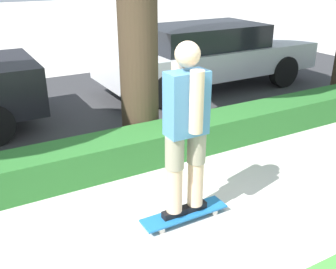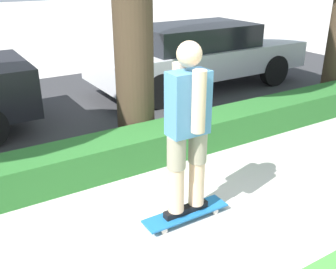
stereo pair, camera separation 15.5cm
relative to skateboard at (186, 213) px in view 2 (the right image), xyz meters
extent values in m
plane|color=beige|center=(0.06, -0.18, -0.07)|extent=(60.00, 60.00, 0.00)
cube|color=#38383A|center=(0.06, 4.02, -0.06)|extent=(16.43, 5.00, 0.01)
cube|color=#2D702D|center=(0.06, 1.42, 0.16)|extent=(16.43, 0.60, 0.45)
cube|color=#1E6BAD|center=(0.00, 0.00, 0.00)|extent=(0.96, 0.24, 0.02)
cylinder|color=silver|center=(0.33, -0.09, -0.04)|extent=(0.06, 0.04, 0.06)
cylinder|color=silver|center=(0.33, 0.09, -0.04)|extent=(0.06, 0.04, 0.06)
cylinder|color=silver|center=(-0.33, -0.09, -0.04)|extent=(0.06, 0.04, 0.06)
cylinder|color=silver|center=(-0.33, 0.09, -0.04)|extent=(0.06, 0.04, 0.06)
cube|color=black|center=(-0.13, 0.00, 0.05)|extent=(0.26, 0.09, 0.07)
cylinder|color=beige|center=(-0.13, 0.00, 0.50)|extent=(0.16, 0.16, 0.84)
cylinder|color=gray|center=(-0.13, 0.00, 0.75)|extent=(0.19, 0.19, 0.33)
cube|color=black|center=(0.13, 0.00, 0.05)|extent=(0.26, 0.09, 0.07)
cylinder|color=beige|center=(0.13, 0.00, 0.50)|extent=(0.16, 0.16, 0.84)
cylinder|color=gray|center=(0.13, 0.00, 0.75)|extent=(0.19, 0.19, 0.33)
cube|color=#4C84B7|center=(0.00, 0.00, 1.23)|extent=(0.40, 0.22, 0.62)
cylinder|color=beige|center=(0.00, -0.17, 1.29)|extent=(0.13, 0.13, 0.58)
cylinder|color=beige|center=(0.00, 0.17, 1.29)|extent=(0.13, 0.13, 0.58)
sphere|color=beige|center=(0.00, 0.00, 1.70)|extent=(0.24, 0.24, 0.24)
cylinder|color=#423323|center=(0.45, 1.99, 1.73)|extent=(0.55, 0.55, 3.60)
cube|color=silver|center=(3.06, 4.01, 0.55)|extent=(4.82, 1.77, 0.56)
cube|color=black|center=(2.92, 4.01, 1.06)|extent=(2.51, 1.54, 0.46)
cylinder|color=black|center=(4.55, 3.22, 0.27)|extent=(0.68, 0.21, 0.68)
cylinder|color=black|center=(4.55, 4.80, 0.27)|extent=(0.68, 0.21, 0.68)
cylinder|color=black|center=(1.58, 3.22, 0.27)|extent=(0.68, 0.21, 0.68)
cylinder|color=black|center=(1.58, 4.80, 0.27)|extent=(0.68, 0.21, 0.68)
camera|label=1|loc=(-1.87, -2.96, 2.42)|focal=42.00mm
camera|label=2|loc=(-2.00, -2.88, 2.42)|focal=42.00mm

